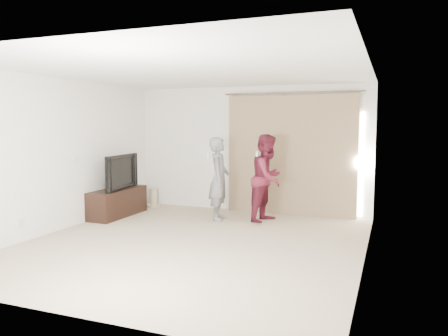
{
  "coord_description": "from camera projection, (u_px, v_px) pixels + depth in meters",
  "views": [
    {
      "loc": [
        2.79,
        -5.94,
        1.81
      ],
      "look_at": [
        0.04,
        1.2,
        1.05
      ],
      "focal_mm": 35.0,
      "sensor_mm": 36.0,
      "label": 1
    }
  ],
  "objects": [
    {
      "name": "person_man",
      "position": [
        219.0,
        179.0,
        8.3
      ],
      "size": [
        0.5,
        0.65,
        1.58
      ],
      "color": "slate",
      "rests_on": "ground"
    },
    {
      "name": "curtain",
      "position": [
        291.0,
        155.0,
        8.73
      ],
      "size": [
        2.8,
        0.11,
        2.46
      ],
      "color": "#947E5A",
      "rests_on": "ground"
    },
    {
      "name": "tv_console",
      "position": [
        117.0,
        202.0,
        8.67
      ],
      "size": [
        0.49,
        1.41,
        0.54
      ],
      "primitive_type": "cube",
      "color": "black",
      "rests_on": "ground"
    },
    {
      "name": "ceiling",
      "position": [
        192.0,
        71.0,
        6.43
      ],
      "size": [
        5.0,
        5.5,
        0.01
      ],
      "primitive_type": "cube",
      "color": "white",
      "rests_on": "wall_back"
    },
    {
      "name": "wall_left",
      "position": [
        60.0,
        155.0,
        7.46
      ],
      "size": [
        0.04,
        5.5,
        2.6
      ],
      "color": "white",
      "rests_on": "ground"
    },
    {
      "name": "tv",
      "position": [
        117.0,
        172.0,
        8.61
      ],
      "size": [
        0.27,
        1.19,
        0.68
      ],
      "primitive_type": "imported",
      "rotation": [
        0.0,
        0.0,
        1.67
      ],
      "color": "black",
      "rests_on": "tv_console"
    },
    {
      "name": "person_woman",
      "position": [
        268.0,
        178.0,
        8.16
      ],
      "size": [
        0.78,
        0.91,
        1.63
      ],
      "color": "maroon",
      "rests_on": "ground"
    },
    {
      "name": "scratching_post",
      "position": [
        153.0,
        199.0,
        9.66
      ],
      "size": [
        0.31,
        0.31,
        0.41
      ],
      "color": "tan",
      "rests_on": "ground"
    },
    {
      "name": "floor",
      "position": [
        193.0,
        243.0,
        6.69
      ],
      "size": [
        5.5,
        5.5,
        0.0
      ],
      "primitive_type": "plane",
      "color": "#C1A991",
      "rests_on": "ground"
    },
    {
      "name": "wall_back",
      "position": [
        249.0,
        149.0,
        9.12
      ],
      "size": [
        5.0,
        0.04,
        2.6
      ],
      "primitive_type": "cube",
      "color": "white",
      "rests_on": "ground"
    }
  ]
}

